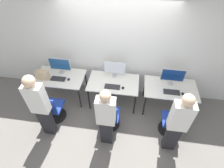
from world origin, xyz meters
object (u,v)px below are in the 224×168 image
object	(u,v)px
keyboard_left	(58,79)
keyboard_right	(172,92)
person_left	(40,106)
office_chair_left	(53,109)
office_chair_center	(109,117)
keyboard_center	(112,87)
handbag	(42,75)
person_center	(106,118)
office_chair_right	(172,123)
person_right	(178,123)
mouse_center	(123,88)
monitor_center	(115,69)
monitor_left	(60,65)
monitor_right	(173,76)
mouse_right	(183,94)
mouse_left	(69,79)

from	to	relation	value
keyboard_left	keyboard_right	size ratio (longest dim) A/B	1.00
person_left	keyboard_right	bearing A→B (deg)	19.79
office_chair_left	office_chair_center	xyz separation A→B (m)	(1.35, -0.03, 0.00)
keyboard_center	handbag	size ratio (longest dim) A/B	1.22
person_left	person_center	distance (m)	1.33
office_chair_right	person_right	bearing A→B (deg)	-98.55
office_chair_left	office_chair_right	distance (m)	2.74
person_right	handbag	xyz separation A→B (m)	(-3.09, 0.98, -0.07)
office_chair_left	mouse_center	bearing A→B (deg)	19.64
keyboard_left	person_right	distance (m)	2.91
monitor_center	person_right	xyz separation A→B (m)	(1.35, -1.32, -0.06)
keyboard_left	office_chair_center	world-z (taller)	office_chair_center
office_chair_left	office_chair_center	bearing A→B (deg)	-1.42
monitor_left	monitor_right	size ratio (longest dim) A/B	1.00
mouse_right	office_chair_right	bearing A→B (deg)	-110.19
monitor_right	person_right	xyz separation A→B (m)	(-0.02, -1.24, -0.06)
mouse_left	mouse_right	bearing A→B (deg)	-1.90
keyboard_left	mouse_right	world-z (taller)	mouse_right
mouse_left	handbag	world-z (taller)	handbag
office_chair_left	monitor_center	world-z (taller)	monitor_center
monitor_center	handbag	world-z (taller)	monitor_center
monitor_left	handbag	size ratio (longest dim) A/B	1.78
keyboard_right	mouse_left	bearing A→B (deg)	178.45
mouse_right	keyboard_center	bearing A→B (deg)	-179.94
person_right	mouse_left	bearing A→B (deg)	157.52
person_center	monitor_right	size ratio (longest dim) A/B	2.97
keyboard_left	mouse_center	distance (m)	1.63
mouse_left	monitor_right	bearing A→B (deg)	5.24
office_chair_center	monitor_right	bearing A→B (deg)	34.39
mouse_center	office_chair_center	size ratio (longest dim) A/B	0.10
keyboard_center	monitor_center	bearing A→B (deg)	90.00
monitor_left	keyboard_left	world-z (taller)	monitor_left
monitor_right	keyboard_right	size ratio (longest dim) A/B	1.45
mouse_center	office_chair_center	world-z (taller)	office_chair_center
keyboard_right	office_chair_right	xyz separation A→B (m)	(0.04, -0.58, -0.38)
person_left	monitor_right	bearing A→B (deg)	25.14
office_chair_center	office_chair_right	distance (m)	1.39
mouse_center	mouse_right	world-z (taller)	same
person_left	keyboard_center	distance (m)	1.63
mouse_left	mouse_center	xyz separation A→B (m)	(1.36, -0.10, 0.00)
monitor_right	mouse_right	bearing A→B (deg)	-52.54
keyboard_left	office_chair_center	bearing A→B (deg)	-26.42
keyboard_left	monitor_right	size ratio (longest dim) A/B	0.69
person_left	mouse_center	size ratio (longest dim) A/B	19.09
monitor_right	monitor_center	bearing A→B (deg)	176.95
keyboard_center	person_center	size ratio (longest dim) A/B	0.23
monitor_center	handbag	bearing A→B (deg)	-169.19
person_center	office_chair_right	distance (m)	1.54
monitor_left	office_chair_right	bearing A→B (deg)	-17.85
office_chair_left	office_chair_center	size ratio (longest dim) A/B	1.00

